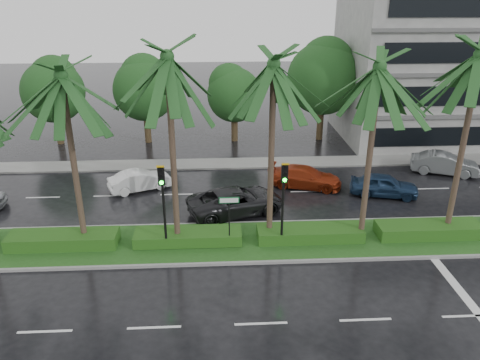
{
  "coord_description": "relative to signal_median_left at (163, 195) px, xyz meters",
  "views": [
    {
      "loc": [
        -1.57,
        -19.09,
        11.79
      ],
      "look_at": [
        -0.44,
        1.5,
        3.17
      ],
      "focal_mm": 35.0,
      "sensor_mm": 36.0,
      "label": 1
    }
  ],
  "objects": [
    {
      "name": "ground",
      "position": [
        4.0,
        -0.3,
        -3.0
      ],
      "size": [
        120.0,
        120.0,
        0.0
      ],
      "primitive_type": "plane",
      "color": "black",
      "rests_on": "ground"
    },
    {
      "name": "far_sidewalk",
      "position": [
        4.0,
        11.7,
        -2.94
      ],
      "size": [
        40.0,
        2.0,
        0.12
      ],
      "primitive_type": "cube",
      "color": "slate",
      "rests_on": "ground"
    },
    {
      "name": "median",
      "position": [
        4.0,
        0.7,
        -2.92
      ],
      "size": [
        36.0,
        4.0,
        0.15
      ],
      "color": "gray",
      "rests_on": "ground"
    },
    {
      "name": "hedge",
      "position": [
        4.0,
        0.7,
        -2.55
      ],
      "size": [
        35.2,
        1.4,
        0.6
      ],
      "color": "#1F4E16",
      "rests_on": "median"
    },
    {
      "name": "lane_markings",
      "position": [
        7.04,
        -0.73,
        -2.99
      ],
      "size": [
        34.0,
        13.06,
        0.01
      ],
      "color": "silver",
      "rests_on": "ground"
    },
    {
      "name": "palm_row",
      "position": [
        2.75,
        0.72,
        4.89
      ],
      "size": [
        26.3,
        4.2,
        9.7
      ],
      "color": "#463428",
      "rests_on": "median"
    },
    {
      "name": "signal_median_left",
      "position": [
        0.0,
        0.0,
        0.0
      ],
      "size": [
        0.34,
        0.42,
        4.36
      ],
      "color": "black",
      "rests_on": "median"
    },
    {
      "name": "signal_median_right",
      "position": [
        5.5,
        0.0,
        0.0
      ],
      "size": [
        0.34,
        0.42,
        4.36
      ],
      "color": "black",
      "rests_on": "median"
    },
    {
      "name": "street_sign",
      "position": [
        3.0,
        0.18,
        -0.87
      ],
      "size": [
        0.95,
        0.09,
        2.6
      ],
      "color": "black",
      "rests_on": "median"
    },
    {
      "name": "bg_trees",
      "position": [
        5.63,
        17.29,
        1.77
      ],
      "size": [
        33.05,
        5.68,
        8.21
      ],
      "color": "#3D2C1C",
      "rests_on": "ground"
    },
    {
      "name": "building",
      "position": [
        21.0,
        17.7,
        3.0
      ],
      "size": [
        16.0,
        10.0,
        12.0
      ],
      "primitive_type": "cube",
      "color": "gray",
      "rests_on": "ground"
    },
    {
      "name": "car_white",
      "position": [
        -2.27,
        7.54,
        -2.37
      ],
      "size": [
        2.74,
        4.05,
        1.26
      ],
      "primitive_type": "imported",
      "rotation": [
        0.0,
        0.0,
        1.98
      ],
      "color": "white",
      "rests_on": "ground"
    },
    {
      "name": "car_darkgrey",
      "position": [
        3.5,
        3.99,
        -2.25
      ],
      "size": [
        4.08,
        5.89,
        1.49
      ],
      "primitive_type": "imported",
      "rotation": [
        0.0,
        0.0,
        1.9
      ],
      "color": "black",
      "rests_on": "ground"
    },
    {
      "name": "car_red",
      "position": [
        8.0,
        7.46,
        -2.34
      ],
      "size": [
        3.08,
        4.88,
        1.32
      ],
      "primitive_type": "imported",
      "rotation": [
        0.0,
        0.0,
        1.28
      ],
      "color": "maroon",
      "rests_on": "ground"
    },
    {
      "name": "car_blue",
      "position": [
        12.5,
        5.88,
        -2.32
      ],
      "size": [
        2.55,
        4.26,
        1.36
      ],
      "primitive_type": "imported",
      "rotation": [
        0.0,
        0.0,
        1.32
      ],
      "color": "navy",
      "rests_on": "ground"
    },
    {
      "name": "car_grey",
      "position": [
        17.76,
        9.16,
        -2.29
      ],
      "size": [
        2.91,
        4.55,
        1.42
      ],
      "primitive_type": "imported",
      "rotation": [
        0.0,
        0.0,
        1.21
      ],
      "color": "slate",
      "rests_on": "ground"
    }
  ]
}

